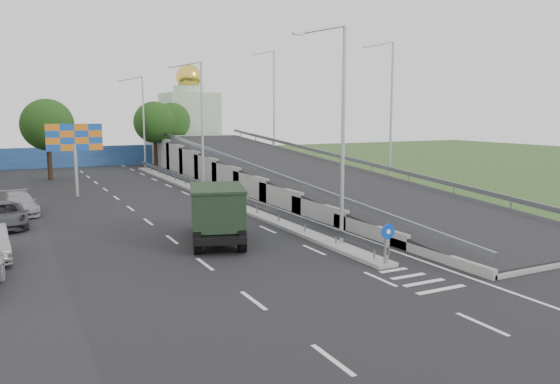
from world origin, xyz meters
TOP-DOWN VIEW (x-y plane):
  - ground at (0.00, 0.00)m, footprint 160.00×160.00m
  - road_surface at (-3.00, 20.00)m, footprint 26.00×90.00m
  - median at (0.00, 24.00)m, footprint 1.00×44.00m
  - overpass_ramp at (7.50, 24.00)m, footprint 10.00×50.00m
  - median_guardrail at (0.00, 24.00)m, footprint 0.09×44.00m
  - sign_bollard at (0.00, 2.17)m, footprint 0.64×0.23m
  - lamp_post_near at (0.11, 6.00)m, footprint 2.74×0.18m
  - lamp_post_mid at (0.11, 26.00)m, footprint 2.74×0.18m
  - lamp_post_far at (0.11, 46.00)m, footprint 2.74×0.18m
  - blue_wall at (-4.00, 52.00)m, footprint 30.00×0.50m
  - church at (10.00, 60.00)m, footprint 7.00×7.00m
  - billboard at (-9.00, 28.00)m, footprint 4.00×0.24m
  - tree_left_mid at (-10.00, 40.00)m, footprint 4.80×4.80m
  - tree_median_far at (2.00, 48.00)m, footprint 4.80×4.80m
  - tree_ramp_far at (6.00, 55.00)m, footprint 4.80×4.80m
  - dump_truck at (-4.52, 9.92)m, footprint 4.09×6.81m
  - parked_car_c at (-14.01, 18.12)m, footprint 2.55×5.11m
  - parked_car_d at (-13.12, 22.08)m, footprint 2.36×4.92m

SIDE VIEW (x-z plane):
  - ground at x=0.00m, z-range 0.00..0.00m
  - road_surface at x=-3.00m, z-range -0.02..0.02m
  - median at x=0.00m, z-range 0.00..0.20m
  - parked_car_d at x=-13.12m, z-range 0.00..1.38m
  - parked_car_c at x=-14.01m, z-range 0.00..1.39m
  - median_guardrail at x=0.00m, z-range 0.39..1.10m
  - sign_bollard at x=0.00m, z-range 0.20..1.87m
  - blue_wall at x=-4.00m, z-range 0.00..2.40m
  - dump_truck at x=-4.52m, z-range 0.15..2.98m
  - overpass_ramp at x=7.50m, z-range 0.00..3.50m
  - billboard at x=-9.00m, z-range 1.44..6.94m
  - tree_left_mid at x=-10.00m, z-range 1.38..8.98m
  - tree_median_far at x=2.00m, z-range 1.38..8.98m
  - tree_ramp_far at x=6.00m, z-range 1.38..8.98m
  - church at x=10.00m, z-range -1.59..12.21m
  - lamp_post_near at x=0.11m, z-range 0.77..10.85m
  - lamp_post_mid at x=0.11m, z-range 0.77..10.85m
  - lamp_post_far at x=0.11m, z-range 0.77..10.85m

